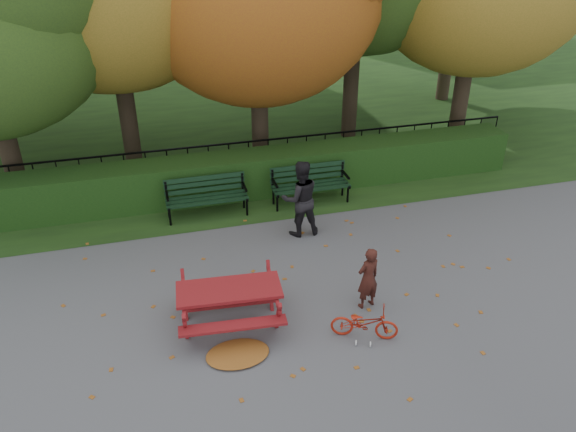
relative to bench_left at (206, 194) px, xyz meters
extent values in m
plane|color=slate|center=(1.30, -3.70, -0.52)|extent=(90.00, 90.00, 0.00)
plane|color=#1B3214|center=(1.30, 10.30, -0.51)|extent=(90.00, 90.00, 0.00)
cube|color=black|center=(1.30, 0.80, -0.02)|extent=(13.00, 0.90, 1.00)
cube|color=black|center=(1.30, 1.60, -0.44)|extent=(14.00, 0.04, 0.04)
cube|color=black|center=(1.30, 1.60, 0.48)|extent=(14.00, 0.04, 0.04)
cylinder|color=black|center=(-1.70, 1.60, -0.02)|extent=(0.03, 0.03, 1.00)
cylinder|color=black|center=(1.30, 1.60, -0.02)|extent=(0.03, 0.03, 1.00)
cylinder|color=black|center=(4.30, 1.60, -0.02)|extent=(0.03, 0.03, 1.00)
cylinder|color=black|center=(7.80, 1.60, -0.02)|extent=(0.03, 0.03, 1.00)
cylinder|color=#32251C|center=(-4.20, 2.10, 0.79)|extent=(0.44, 0.44, 2.62)
cylinder|color=#32251C|center=(-1.50, 3.30, 1.06)|extent=(0.44, 0.44, 3.15)
cylinder|color=#32251C|center=(1.80, 2.50, 0.88)|extent=(0.44, 0.44, 2.80)
cylinder|color=#32251C|center=(4.80, 3.80, 1.23)|extent=(0.44, 0.44, 3.50)
cylinder|color=#32251C|center=(7.50, 2.30, 0.97)|extent=(0.44, 0.44, 2.97)
cylinder|color=#32251C|center=(9.30, 6.30, 1.06)|extent=(0.44, 0.44, 3.15)
cube|color=black|center=(0.00, -0.28, -0.08)|extent=(1.80, 0.12, 0.04)
cube|color=black|center=(0.00, -0.10, -0.08)|extent=(1.80, 0.12, 0.04)
cube|color=black|center=(0.00, 0.08, -0.08)|extent=(1.80, 0.12, 0.04)
cube|color=black|center=(0.00, 0.17, 0.03)|extent=(1.80, 0.05, 0.10)
cube|color=black|center=(0.00, 0.17, 0.18)|extent=(1.80, 0.05, 0.10)
cube|color=black|center=(0.00, 0.17, 0.31)|extent=(1.80, 0.05, 0.10)
cube|color=black|center=(-0.85, -0.10, -0.10)|extent=(0.05, 0.55, 0.06)
cube|color=black|center=(-0.85, 0.17, 0.13)|extent=(0.05, 0.05, 0.41)
cylinder|color=black|center=(-0.85, -0.28, -0.30)|extent=(0.05, 0.05, 0.44)
cylinder|color=black|center=(-0.85, 0.08, -0.30)|extent=(0.05, 0.05, 0.44)
cube|color=black|center=(-0.85, -0.08, 0.10)|extent=(0.05, 0.45, 0.04)
cube|color=black|center=(0.85, -0.10, -0.10)|extent=(0.05, 0.55, 0.06)
cube|color=black|center=(0.85, 0.17, 0.13)|extent=(0.05, 0.05, 0.41)
cylinder|color=black|center=(0.85, -0.28, -0.30)|extent=(0.05, 0.05, 0.44)
cylinder|color=black|center=(0.85, 0.08, -0.30)|extent=(0.05, 0.05, 0.44)
cube|color=black|center=(0.85, -0.08, 0.10)|extent=(0.05, 0.45, 0.04)
cube|color=black|center=(2.40, -0.28, -0.08)|extent=(1.80, 0.12, 0.04)
cube|color=black|center=(2.40, -0.10, -0.08)|extent=(1.80, 0.12, 0.04)
cube|color=black|center=(2.40, 0.08, -0.08)|extent=(1.80, 0.12, 0.04)
cube|color=black|center=(2.40, 0.17, 0.03)|extent=(1.80, 0.05, 0.10)
cube|color=black|center=(2.40, 0.17, 0.18)|extent=(1.80, 0.05, 0.10)
cube|color=black|center=(2.40, 0.17, 0.31)|extent=(1.80, 0.05, 0.10)
cube|color=black|center=(1.55, -0.10, -0.10)|extent=(0.05, 0.55, 0.06)
cube|color=black|center=(1.55, 0.17, 0.13)|extent=(0.05, 0.05, 0.41)
cylinder|color=black|center=(1.55, -0.28, -0.30)|extent=(0.05, 0.05, 0.44)
cylinder|color=black|center=(1.55, 0.08, -0.30)|extent=(0.05, 0.05, 0.44)
cube|color=black|center=(1.55, -0.08, 0.10)|extent=(0.05, 0.45, 0.04)
cube|color=black|center=(3.25, -0.10, -0.10)|extent=(0.05, 0.55, 0.06)
cube|color=black|center=(3.25, 0.17, 0.13)|extent=(0.05, 0.05, 0.41)
cylinder|color=black|center=(3.25, -0.28, -0.30)|extent=(0.05, 0.05, 0.44)
cylinder|color=black|center=(3.25, 0.08, -0.30)|extent=(0.05, 0.05, 0.44)
cube|color=black|center=(3.25, -0.08, 0.10)|extent=(0.05, 0.45, 0.04)
cube|color=maroon|center=(-0.16, -3.84, 0.17)|extent=(1.74, 0.84, 0.06)
cube|color=maroon|center=(-0.20, -4.40, -0.11)|extent=(1.70, 0.37, 0.05)
cube|color=maroon|center=(-0.11, -3.28, -0.11)|extent=(1.70, 0.37, 0.05)
cube|color=maroon|center=(-0.92, -4.20, -0.14)|extent=(0.10, 0.49, 0.82)
cube|color=maroon|center=(-0.85, -3.36, -0.14)|extent=(0.10, 0.49, 0.82)
cube|color=maroon|center=(-0.89, -3.78, 0.10)|extent=(0.16, 1.27, 0.06)
cube|color=maroon|center=(0.54, -4.32, -0.14)|extent=(0.10, 0.49, 0.82)
cube|color=maroon|center=(0.61, -3.48, -0.14)|extent=(0.10, 0.49, 0.82)
cube|color=maroon|center=(0.57, -3.90, 0.10)|extent=(0.16, 1.27, 0.06)
cube|color=maroon|center=(-0.16, -3.84, -0.14)|extent=(1.50, 0.18, 0.06)
ellipsoid|color=brown|center=(-0.19, -4.63, -0.49)|extent=(1.16, 0.96, 0.07)
imported|color=#3B1812|center=(2.20, -3.99, 0.07)|extent=(0.48, 0.38, 1.17)
imported|color=black|center=(1.78, -1.33, 0.31)|extent=(0.81, 0.63, 1.65)
imported|color=#AC210F|center=(1.86, -4.73, -0.24)|extent=(1.14, 0.77, 0.57)
camera|label=1|loc=(-1.16, -11.15, 5.65)|focal=35.00mm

